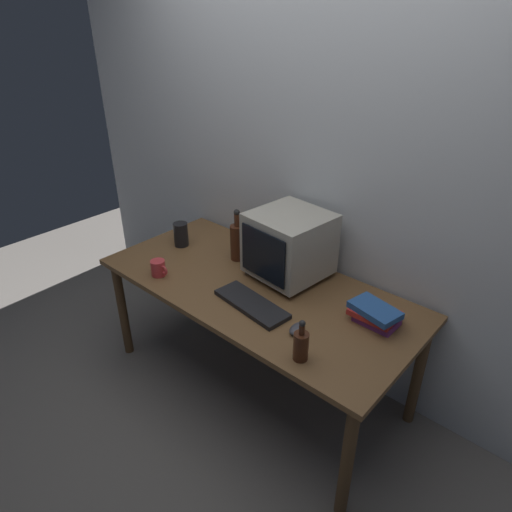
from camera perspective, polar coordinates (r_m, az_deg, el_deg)
The scene contains 11 objects.
ground_plane at distance 2.87m, azimuth -0.00°, elevation -15.59°, with size 6.00×6.00×0.00m, color slate.
back_wall at distance 2.54m, azimuth 7.19°, elevation 11.17°, with size 4.00×0.08×2.50m, color silver.
desk at distance 2.47m, azimuth -0.00°, elevation -5.12°, with size 1.77×0.82×0.70m.
crt_monitor at distance 2.43m, azimuth 4.21°, elevation 1.42°, with size 0.42×0.42×0.37m.
keyboard at distance 2.27m, azimuth -0.57°, elevation -6.09°, with size 0.42×0.15×0.02m, color black.
computer_mouse at distance 2.10m, azimuth 5.24°, elevation -9.16°, with size 0.06×0.10×0.04m, color #3F3F47.
bottle_tall at distance 2.63m, azimuth -2.38°, elevation 1.93°, with size 0.08×0.08×0.32m.
bottle_short at distance 1.93m, azimuth 5.71°, elevation -11.12°, with size 0.07×0.07×0.20m.
book_stack at distance 2.21m, azimuth 14.87°, elevation -7.10°, with size 0.25×0.19×0.10m.
mug at distance 2.56m, azimuth -12.22°, elevation -1.50°, with size 0.12×0.08×0.09m.
metal_canister at distance 2.85m, azimuth -9.47°, elevation 2.72°, with size 0.09×0.09×0.15m, color black.
Camera 1 is at (1.36, -1.53, 2.01)m, focal length 31.62 mm.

